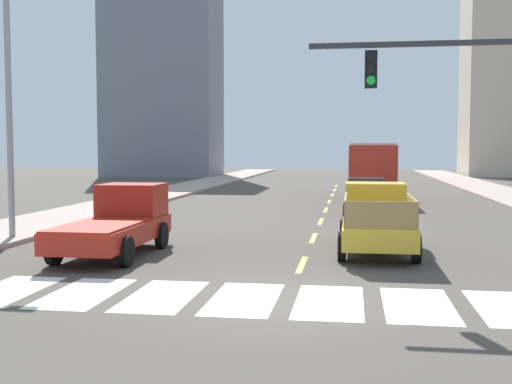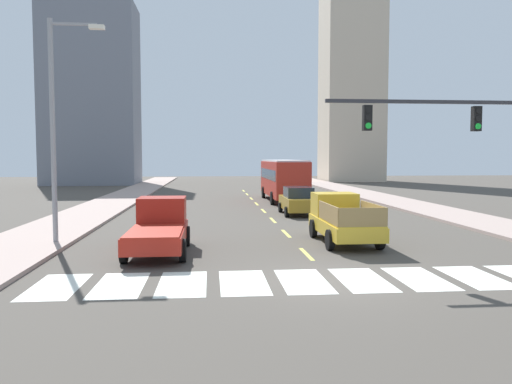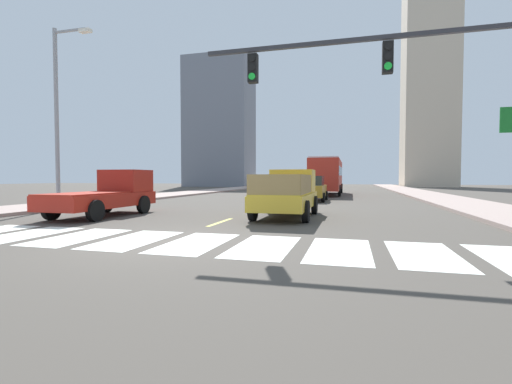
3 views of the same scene
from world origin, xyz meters
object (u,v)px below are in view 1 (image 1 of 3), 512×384
object	(u,v)px
city_bus	(370,166)
sedan_near_left	(366,197)
pickup_stakebed	(376,219)
streetlight_left	(13,89)
pickup_dark	(118,222)

from	to	relation	value
city_bus	sedan_near_left	size ratio (longest dim) A/B	2.45
pickup_stakebed	streetlight_left	world-z (taller)	streetlight_left
pickup_dark	streetlight_left	bearing A→B (deg)	159.92
pickup_stakebed	pickup_dark	xyz separation A→B (m)	(-7.44, -1.64, -0.02)
streetlight_left	city_bus	bearing A→B (deg)	58.37
pickup_dark	streetlight_left	xyz separation A→B (m)	(-4.16, 1.76, 4.05)
sedan_near_left	streetlight_left	xyz separation A→B (m)	(-11.49, -9.90, 4.11)
sedan_near_left	streetlight_left	distance (m)	15.71
pickup_dark	streetlight_left	distance (m)	6.07
pickup_dark	city_bus	bearing A→B (deg)	72.67
pickup_stakebed	city_bus	xyz separation A→B (m)	(0.33, 19.49, 1.02)
sedan_near_left	streetlight_left	world-z (taller)	streetlight_left
pickup_dark	sedan_near_left	distance (m)	13.77
city_bus	sedan_near_left	xyz separation A→B (m)	(-0.44, -9.47, -1.09)
city_bus	streetlight_left	world-z (taller)	streetlight_left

